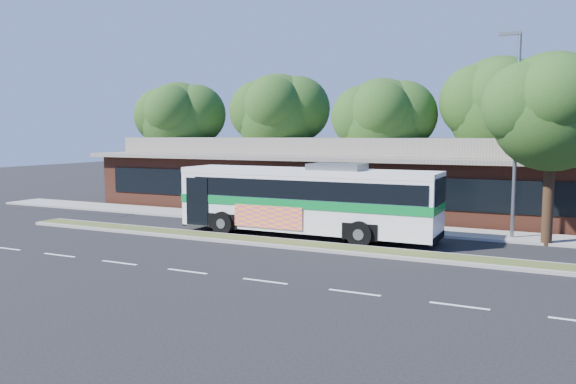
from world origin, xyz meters
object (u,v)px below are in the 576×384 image
object	(u,v)px
sedan	(140,195)
lamp_post	(515,129)
sidewalk_tree	(562,109)
transit_bus	(307,196)

from	to	relation	value
sedan	lamp_post	bearing A→B (deg)	-101.08
sedan	sidewalk_tree	size ratio (longest dim) A/B	0.53
transit_bus	sedan	xyz separation A→B (m)	(-15.02, 6.31, -1.26)
lamp_post	transit_bus	bearing A→B (deg)	-159.38
sedan	sidewalk_tree	world-z (taller)	sidewalk_tree
lamp_post	sidewalk_tree	size ratio (longest dim) A/B	1.13
sidewalk_tree	transit_bus	bearing A→B (deg)	-165.73
transit_bus	sidewalk_tree	world-z (taller)	sidewalk_tree
transit_bus	sedan	world-z (taller)	transit_bus
sedan	sidewalk_tree	distance (m)	26.08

